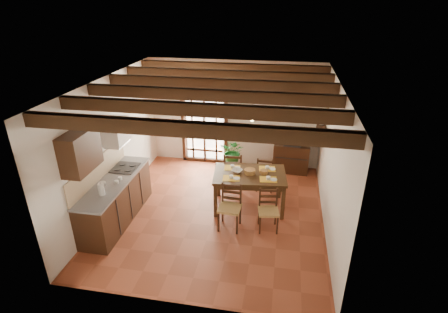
% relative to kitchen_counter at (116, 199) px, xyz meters
% --- Properties ---
extents(ground_plane, '(5.00, 5.00, 0.00)m').
position_rel_kitchen_counter_xyz_m(ground_plane, '(1.96, 0.60, -0.47)').
color(ground_plane, brown).
extents(room_shell, '(4.52, 5.02, 2.81)m').
position_rel_kitchen_counter_xyz_m(room_shell, '(1.96, 0.60, 1.34)').
color(room_shell, silver).
rests_on(room_shell, ground_plane).
extents(ceiling_beams, '(4.50, 4.34, 0.20)m').
position_rel_kitchen_counter_xyz_m(ceiling_beams, '(1.96, 0.60, 2.22)').
color(ceiling_beams, black).
rests_on(ceiling_beams, room_shell).
extents(french_door, '(1.26, 0.11, 2.32)m').
position_rel_kitchen_counter_xyz_m(french_door, '(1.16, 3.05, 0.70)').
color(french_door, white).
rests_on(french_door, ground_plane).
extents(kitchen_counter, '(0.64, 2.25, 1.38)m').
position_rel_kitchen_counter_xyz_m(kitchen_counter, '(0.00, 0.00, 0.00)').
color(kitchen_counter, '#311B0F').
rests_on(kitchen_counter, ground_plane).
extents(upper_cabinet, '(0.35, 0.80, 0.70)m').
position_rel_kitchen_counter_xyz_m(upper_cabinet, '(-0.12, -0.70, 1.38)').
color(upper_cabinet, '#311B0F').
rests_on(upper_cabinet, room_shell).
extents(range_hood, '(0.38, 0.60, 0.54)m').
position_rel_kitchen_counter_xyz_m(range_hood, '(-0.09, 0.55, 1.26)').
color(range_hood, white).
rests_on(range_hood, room_shell).
extents(counter_items, '(0.50, 1.43, 0.25)m').
position_rel_kitchen_counter_xyz_m(counter_items, '(0.00, 0.09, 0.49)').
color(counter_items, black).
rests_on(counter_items, kitchen_counter).
extents(dining_table, '(1.61, 1.14, 0.82)m').
position_rel_kitchen_counter_xyz_m(dining_table, '(2.62, 0.95, 0.24)').
color(dining_table, '#3A2613').
rests_on(dining_table, ground_plane).
extents(chair_near_left, '(0.45, 0.43, 0.93)m').
position_rel_kitchen_counter_xyz_m(chair_near_left, '(2.33, 0.13, -0.18)').
color(chair_near_left, '#A98548').
rests_on(chair_near_left, ground_plane).
extents(chair_near_right, '(0.44, 0.43, 0.85)m').
position_rel_kitchen_counter_xyz_m(chair_near_right, '(3.08, 0.21, -0.21)').
color(chair_near_right, '#A98548').
rests_on(chair_near_right, ground_plane).
extents(chair_far_left, '(0.47, 0.45, 0.97)m').
position_rel_kitchen_counter_xyz_m(chair_far_left, '(2.15, 1.68, -0.17)').
color(chair_far_left, '#A98548').
rests_on(chair_far_left, ground_plane).
extents(chair_far_right, '(0.42, 0.40, 0.87)m').
position_rel_kitchen_counter_xyz_m(chair_far_right, '(2.91, 1.76, -0.20)').
color(chair_far_right, '#A98548').
rests_on(chair_far_right, ground_plane).
extents(table_setting, '(1.11, 0.74, 0.10)m').
position_rel_kitchen_counter_xyz_m(table_setting, '(2.62, 0.95, 0.46)').
color(table_setting, yellow).
rests_on(table_setting, dining_table).
extents(table_bowl, '(0.28, 0.28, 0.05)m').
position_rel_kitchen_counter_xyz_m(table_bowl, '(2.34, 0.97, 0.38)').
color(table_bowl, white).
rests_on(table_bowl, dining_table).
extents(sideboard, '(0.93, 0.46, 0.77)m').
position_rel_kitchen_counter_xyz_m(sideboard, '(3.51, 2.83, -0.09)').
color(sideboard, '#311B0F').
rests_on(sideboard, ground_plane).
extents(crt_tv, '(0.44, 0.41, 0.37)m').
position_rel_kitchen_counter_xyz_m(crt_tv, '(3.51, 2.82, 0.49)').
color(crt_tv, black).
rests_on(crt_tv, sideboard).
extents(fuse_box, '(0.25, 0.03, 0.32)m').
position_rel_kitchen_counter_xyz_m(fuse_box, '(3.46, 3.08, 1.28)').
color(fuse_box, white).
rests_on(fuse_box, room_shell).
extents(plant_pot, '(0.33, 0.33, 0.20)m').
position_rel_kitchen_counter_xyz_m(plant_pot, '(2.01, 2.63, -0.36)').
color(plant_pot, maroon).
rests_on(plant_pot, ground_plane).
extents(potted_plant, '(1.93, 1.75, 1.82)m').
position_rel_kitchen_counter_xyz_m(potted_plant, '(2.01, 2.63, 0.10)').
color(potted_plant, '#144C19').
rests_on(potted_plant, ground_plane).
extents(wall_shelf, '(0.20, 0.42, 0.20)m').
position_rel_kitchen_counter_xyz_m(wall_shelf, '(4.10, 2.20, 1.04)').
color(wall_shelf, '#311B0F').
rests_on(wall_shelf, room_shell).
extents(shelf_vase, '(0.15, 0.15, 0.15)m').
position_rel_kitchen_counter_xyz_m(shelf_vase, '(4.10, 2.20, 1.18)').
color(shelf_vase, '#B2BFB2').
rests_on(shelf_vase, wall_shelf).
extents(shelf_flowers, '(0.14, 0.14, 0.36)m').
position_rel_kitchen_counter_xyz_m(shelf_flowers, '(4.10, 2.20, 1.38)').
color(shelf_flowers, yellow).
rests_on(shelf_flowers, shelf_vase).
extents(framed_picture, '(0.03, 0.32, 0.32)m').
position_rel_kitchen_counter_xyz_m(framed_picture, '(4.18, 2.20, 1.58)').
color(framed_picture, brown).
rests_on(framed_picture, room_shell).
extents(pendant_lamp, '(0.36, 0.36, 0.84)m').
position_rel_kitchen_counter_xyz_m(pendant_lamp, '(2.62, 1.05, 1.60)').
color(pendant_lamp, black).
rests_on(pendant_lamp, room_shell).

